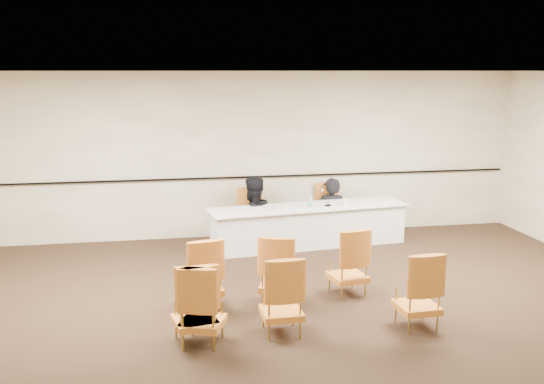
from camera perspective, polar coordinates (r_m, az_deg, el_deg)
The scene contains 21 objects.
floor at distance 7.63m, azimuth 2.91°, elevation -11.86°, with size 10.00×10.00×0.00m, color black.
ceiling at distance 7.01m, azimuth 3.16°, elevation 11.29°, with size 10.00×10.00×0.00m, color silver.
wall_back at distance 11.05m, azimuth -1.74°, elevation 3.52°, with size 10.00×0.04×3.00m, color #B2A68C.
wall_rail at distance 11.07m, azimuth -1.70°, elevation 1.44°, with size 9.80×0.04×0.03m, color black.
panel_table at distance 10.59m, azimuth 3.47°, elevation -3.19°, with size 3.49×0.81×0.70m, color white, non-canonical shape.
panelist_main at distance 11.32m, azimuth 5.53°, elevation -2.67°, with size 0.59×0.39×1.61m, color black.
panelist_main_chair at distance 11.27m, azimuth 5.55°, elevation -1.67°, with size 0.50×0.50×0.95m, color #B76620, non-canonical shape.
panelist_second at distance 10.82m, azimuth -1.85°, elevation -3.02°, with size 0.84×0.65×1.72m, color black.
panelist_second_chair at distance 10.78m, azimuth -1.86°, elevation -2.22°, with size 0.50×0.50×0.95m, color #B76620, non-canonical shape.
papers at distance 10.62m, azimuth 6.52°, elevation -1.26°, with size 0.30×0.22×0.00m, color white.
microphone at distance 10.52m, azimuth 5.30°, elevation -0.55°, with size 0.10×0.21×0.29m, color black, non-canonical shape.
water_bottle at distance 10.39m, azimuth 3.65°, elevation -0.87°, with size 0.07×0.07×0.22m, color teal, non-canonical shape.
drinking_glass at distance 10.49m, azimuth 3.87°, elevation -1.10°, with size 0.06×0.06×0.10m, color silver.
coffee_cup at distance 10.60m, azimuth 6.90°, elevation -0.94°, with size 0.08×0.08×0.13m, color white.
aud_chair_front_left at distance 7.83m, azimuth -6.57°, elevation -7.58°, with size 0.50×0.50×0.95m, color #B76620, non-canonical shape.
aud_chair_front_mid at distance 7.92m, azimuth 0.60°, elevation -7.27°, with size 0.50×0.50×0.95m, color #B76620, non-canonical shape.
aud_chair_front_right at distance 8.31m, azimuth 7.15°, elevation -6.46°, with size 0.50×0.50×0.95m, color #B76620, non-canonical shape.
aud_chair_back_left at distance 6.90m, azimuth -7.32°, elevation -10.25°, with size 0.50×0.50×0.95m, color #B76620, non-canonical shape.
aud_chair_back_mid at distance 7.08m, azimuth 0.90°, elevation -9.61°, with size 0.50×0.50×0.95m, color #B76620, non-canonical shape.
aud_chair_back_right at distance 7.44m, azimuth 13.54°, elevation -8.86°, with size 0.50×0.50×0.95m, color #B76620, non-canonical shape.
aud_chair_extra at distance 6.86m, azimuth -6.62°, elevation -10.39°, with size 0.50×0.50×0.95m, color #B76620, non-canonical shape.
Camera 1 is at (-1.62, -6.82, 3.01)m, focal length 40.00 mm.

